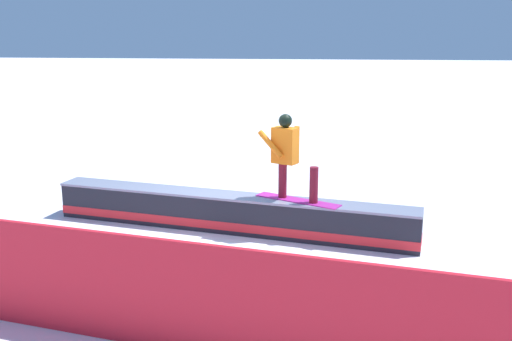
{
  "coord_description": "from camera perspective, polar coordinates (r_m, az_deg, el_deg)",
  "views": [
    {
      "loc": [
        -1.55,
        9.53,
        3.38
      ],
      "look_at": [
        -0.59,
        1.12,
        1.35
      ],
      "focal_mm": 41.27,
      "sensor_mm": 36.0,
      "label": 1
    }
  ],
  "objects": [
    {
      "name": "ground_plane",
      "position": [
        10.23,
        -2.58,
        -5.81
      ],
      "size": [
        120.0,
        120.0,
        0.0
      ],
      "primitive_type": "plane",
      "color": "white"
    },
    {
      "name": "safety_fence",
      "position": [
        6.43,
        -8.25,
        -11.96
      ],
      "size": [
        12.9,
        2.68,
        1.26
      ],
      "primitive_type": "cube",
      "rotation": [
        0.0,
        0.0,
        -0.2
      ],
      "color": "red",
      "rests_on": "ground_plane"
    },
    {
      "name": "snowboarder",
      "position": [
        9.59,
        3.16,
        1.61
      ],
      "size": [
        1.44,
        0.89,
        1.41
      ],
      "color": "#B82796",
      "rests_on": "grind_box"
    },
    {
      "name": "grind_box",
      "position": [
        10.14,
        -2.6,
        -4.25
      ],
      "size": [
        6.37,
        1.8,
        0.64
      ],
      "color": "#1E222B",
      "rests_on": "ground_plane"
    }
  ]
}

